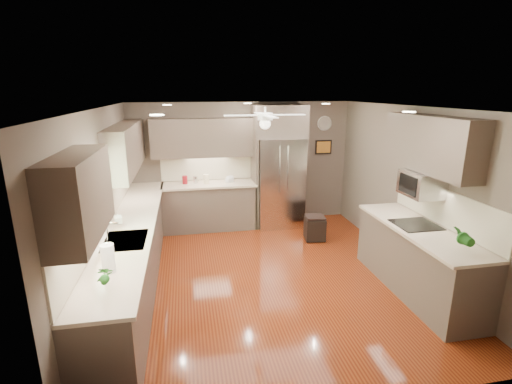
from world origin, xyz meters
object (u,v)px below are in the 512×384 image
object	(u,v)px
soap_bottle	(119,219)
bowl	(230,181)
paper_towel	(108,259)
potted_plant_left	(103,275)
refrigerator	(279,169)
canister_a	(185,180)
stool	(315,228)
microwave	(421,184)
potted_plant_right	(463,237)
canister_b	(196,180)
canister_c	(206,179)

from	to	relation	value
soap_bottle	bowl	bearing A→B (deg)	50.79
paper_towel	potted_plant_left	bearing A→B (deg)	-86.57
refrigerator	paper_towel	distance (m)	4.40
soap_bottle	refrigerator	world-z (taller)	refrigerator
paper_towel	bowl	bearing A→B (deg)	64.88
canister_a	stool	bearing A→B (deg)	-24.16
potted_plant_left	bowl	distance (m)	4.24
canister_a	bowl	xyz separation A→B (m)	(0.89, -0.03, -0.05)
canister_a	paper_towel	xyz separation A→B (m)	(-0.78, -3.58, 0.06)
potted_plant_left	microwave	world-z (taller)	microwave
potted_plant_right	stool	distance (m)	2.99
potted_plant_right	stool	size ratio (longest dim) A/B	0.76
stool	paper_towel	xyz separation A→B (m)	(-3.12, -2.53, 0.84)
canister_a	microwave	xyz separation A→B (m)	(3.21, -2.79, 0.46)
paper_towel	potted_plant_right	bearing A→B (deg)	-3.30
canister_b	refrigerator	size ratio (longest dim) A/B	0.06
refrigerator	paper_towel	world-z (taller)	refrigerator
canister_a	soap_bottle	world-z (taller)	soap_bottle
bowl	refrigerator	bearing A→B (deg)	-3.51
microwave	stool	bearing A→B (deg)	116.47
potted_plant_right	potted_plant_left	bearing A→B (deg)	-178.15
canister_a	microwave	distance (m)	4.28
soap_bottle	paper_towel	size ratio (longest dim) A/B	0.60
canister_b	canister_c	xyz separation A→B (m)	(0.20, -0.05, 0.02)
refrigerator	stool	world-z (taller)	refrigerator
potted_plant_right	paper_towel	xyz separation A→B (m)	(-3.88, 0.22, -0.03)
potted_plant_left	stool	distance (m)	4.32
canister_a	canister_b	distance (m)	0.21
canister_c	paper_towel	bearing A→B (deg)	-108.59
canister_b	soap_bottle	distance (m)	2.48
canister_a	stool	xyz separation A→B (m)	(2.34, -1.05, -0.78)
soap_bottle	potted_plant_left	xyz separation A→B (m)	(0.14, -1.72, 0.04)
microwave	refrigerator	bearing A→B (deg)	116.09
potted_plant_right	microwave	world-z (taller)	microwave
potted_plant_right	stool	world-z (taller)	potted_plant_right
canister_a	bowl	world-z (taller)	canister_a
bowl	refrigerator	xyz separation A→B (m)	(1.00, -0.06, 0.22)
potted_plant_right	refrigerator	world-z (taller)	refrigerator
refrigerator	bowl	bearing A→B (deg)	176.49
soap_bottle	stool	bearing A→B (deg)	19.69
refrigerator	canister_a	bearing A→B (deg)	177.36
canister_b	paper_towel	distance (m)	3.73
potted_plant_left	bowl	xyz separation A→B (m)	(1.65, 3.90, -0.11)
stool	microwave	bearing A→B (deg)	-63.53
soap_bottle	paper_towel	bearing A→B (deg)	-85.15
soap_bottle	bowl	distance (m)	2.82
canister_b	refrigerator	world-z (taller)	refrigerator
canister_b	stool	xyz separation A→B (m)	(2.14, -1.06, -0.77)
refrigerator	potted_plant_right	bearing A→B (deg)	-71.91
canister_c	refrigerator	bearing A→B (deg)	-1.81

